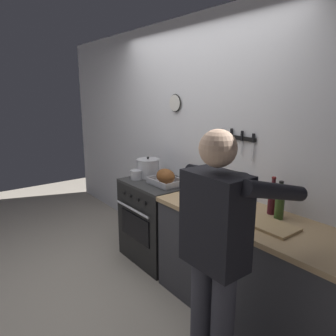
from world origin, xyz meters
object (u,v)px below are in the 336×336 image
(stock_pot, at_px, (148,168))
(bottle_wine_red, at_px, (272,198))
(bottle_dish_soap, at_px, (235,192))
(bottle_soy_sauce, at_px, (222,192))
(stove, at_px, (159,220))
(bottle_olive_oil, at_px, (280,203))
(roasting_pan, at_px, (166,178))
(cutting_board, at_px, (271,226))
(person_cook, at_px, (217,249))
(saucepan, at_px, (136,175))

(stock_pot, relative_size, bottle_wine_red, 0.86)
(bottle_dish_soap, bearing_deg, bottle_soy_sauce, -150.39)
(stove, bearing_deg, bottle_olive_oil, 5.32)
(bottle_wine_red, bearing_deg, bottle_olive_oil, -24.32)
(roasting_pan, distance_m, bottle_olive_oil, 1.26)
(bottle_wine_red, bearing_deg, cutting_board, -55.75)
(person_cook, height_order, bottle_soy_sauce, person_cook)
(cutting_board, distance_m, bottle_olive_oil, 0.23)
(stock_pot, relative_size, cutting_board, 0.72)
(person_cook, height_order, bottle_wine_red, person_cook)
(stock_pot, bearing_deg, roasting_pan, -5.07)
(bottle_dish_soap, bearing_deg, person_cook, -54.63)
(bottle_wine_red, relative_size, bottle_olive_oil, 1.02)
(stove, bearing_deg, saucepan, -148.08)
(stove, distance_m, saucepan, 0.57)
(person_cook, relative_size, bottle_wine_red, 5.46)
(stock_pot, height_order, cutting_board, stock_pot)
(stock_pot, distance_m, cutting_board, 1.70)
(saucepan, distance_m, bottle_dish_soap, 1.21)
(bottle_soy_sauce, xyz_separation_m, bottle_olive_oil, (0.56, 0.04, 0.04))
(person_cook, bearing_deg, stock_pot, 82.70)
(bottle_wine_red, height_order, bottle_soy_sauce, bottle_wine_red)
(bottle_soy_sauce, bearing_deg, saucepan, -167.90)
(roasting_pan, distance_m, cutting_board, 1.32)
(saucepan, bearing_deg, bottle_olive_oil, 9.50)
(cutting_board, relative_size, bottle_wine_red, 1.19)
(bottle_soy_sauce, height_order, bottle_olive_oil, bottle_olive_oil)
(bottle_dish_soap, bearing_deg, stock_pot, -173.94)
(bottle_olive_oil, bearing_deg, roasting_pan, -173.45)
(person_cook, distance_m, stock_pot, 1.89)
(stock_pot, bearing_deg, bottle_soy_sauce, 3.61)
(saucepan, xyz_separation_m, bottle_soy_sauce, (1.07, 0.23, 0.03))
(bottle_wine_red, bearing_deg, saucepan, -168.37)
(saucepan, xyz_separation_m, cutting_board, (1.69, 0.09, -0.04))
(bottle_soy_sauce, distance_m, bottle_olive_oil, 0.56)
(cutting_board, relative_size, bottle_soy_sauce, 1.78)
(person_cook, bearing_deg, saucepan, 87.35)
(stove, bearing_deg, person_cook, -23.92)
(stove, xyz_separation_m, saucepan, (-0.23, -0.14, 0.50))
(person_cook, height_order, saucepan, person_cook)
(saucepan, distance_m, bottle_soy_sauce, 1.10)
(stock_pot, xyz_separation_m, bottle_soy_sauce, (1.08, 0.07, -0.02))
(stove, xyz_separation_m, stock_pot, (-0.23, 0.02, 0.55))
(stock_pot, distance_m, saucepan, 0.17)
(stove, xyz_separation_m, person_cook, (1.53, -0.68, 0.50))
(bottle_dish_soap, height_order, bottle_olive_oil, bottle_olive_oil)
(roasting_pan, height_order, bottle_dish_soap, bottle_dish_soap)
(cutting_board, bearing_deg, bottle_wine_red, 124.25)
(person_cook, relative_size, saucepan, 12.68)
(stock_pot, bearing_deg, bottle_dish_soap, 6.06)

